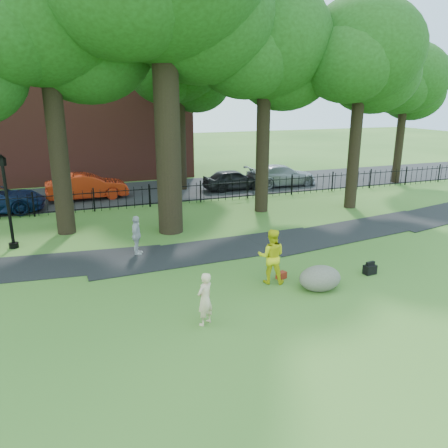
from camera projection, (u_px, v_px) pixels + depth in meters
name	position (u px, v px, depth m)	size (l,w,h in m)	color
ground	(224.00, 294.00, 13.80)	(120.00, 120.00, 0.00)	#325F21
footpath	(214.00, 250.00, 17.64)	(36.00, 2.60, 0.03)	black
street	(138.00, 193.00, 28.19)	(80.00, 7.00, 0.02)	black
iron_fence	(149.00, 196.00, 24.42)	(44.00, 0.04, 1.20)	black
brick_building	(61.00, 96.00, 32.35)	(18.00, 8.00, 12.00)	brown
tree_row	(169.00, 45.00, 19.22)	(26.82, 7.96, 12.42)	black
woman	(205.00, 299.00, 11.75)	(0.55, 0.36, 1.50)	beige
man	(271.00, 256.00, 14.38)	(0.90, 0.70, 1.86)	#D4CD11
pedestrian	(137.00, 236.00, 16.97)	(0.92, 0.38, 1.57)	#B0B0B5
boulder	(320.00, 277.00, 14.06)	(1.40, 1.06, 0.82)	#696357
lamppost	(8.00, 203.00, 17.43)	(0.38, 0.38, 3.84)	black
backpack	(370.00, 270.00, 15.28)	(0.44, 0.27, 0.33)	black
red_bag	(281.00, 275.00, 14.90)	(0.34, 0.22, 0.24)	maroon
red_sedan	(87.00, 186.00, 26.19)	(1.64, 4.71, 1.55)	#B9280E
grey_car	(233.00, 180.00, 28.85)	(1.61, 4.01, 1.37)	black
silver_car	(281.00, 175.00, 30.15)	(2.03, 4.99, 1.45)	#94979C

